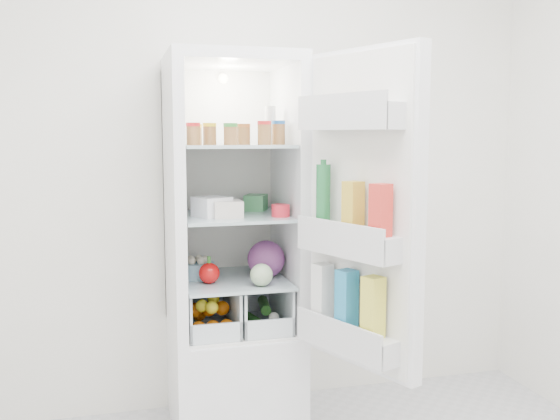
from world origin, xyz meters
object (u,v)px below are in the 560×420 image
object	(u,v)px
refrigerator	(231,292)
mushroom_bowl	(198,270)
red_cabbage	(266,259)
fridge_door	(359,219)

from	to	relation	value
refrigerator	mushroom_bowl	distance (m)	0.20
refrigerator	red_cabbage	size ratio (longest dim) A/B	10.01
red_cabbage	fridge_door	bearing A→B (deg)	-64.40
refrigerator	fridge_door	xyz separation A→B (m)	(0.41, -0.62, 0.43)
refrigerator	fridge_door	bearing A→B (deg)	-56.32
refrigerator	fridge_door	distance (m)	0.86
mushroom_bowl	refrigerator	bearing A→B (deg)	2.10
refrigerator	red_cabbage	world-z (taller)	refrigerator
refrigerator	fridge_door	world-z (taller)	refrigerator
refrigerator	mushroom_bowl	size ratio (longest dim) A/B	11.23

